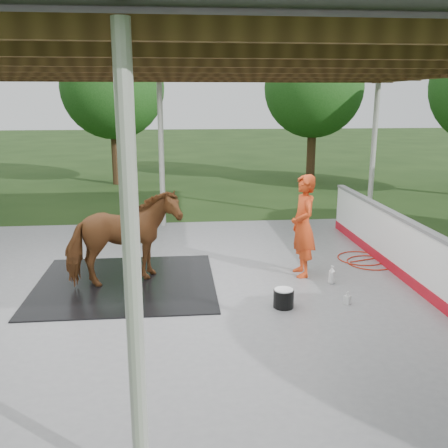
{
  "coord_description": "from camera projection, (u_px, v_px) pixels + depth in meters",
  "views": [
    {
      "loc": [
        0.35,
        -8.4,
        3.35
      ],
      "look_at": [
        1.21,
        0.36,
        1.14
      ],
      "focal_mm": 40.0,
      "sensor_mm": 36.0,
      "label": 1
    }
  ],
  "objects": [
    {
      "name": "ground",
      "position": [
        159.0,
        293.0,
        8.89
      ],
      "size": [
        100.0,
        100.0,
        0.0
      ],
      "primitive_type": "plane",
      "color": "#1E3814"
    },
    {
      "name": "concrete_slab",
      "position": [
        159.0,
        291.0,
        8.88
      ],
      "size": [
        12.0,
        10.0,
        0.05
      ],
      "primitive_type": "cube",
      "color": "slate",
      "rests_on": "ground"
    },
    {
      "name": "pavilion_structure",
      "position": [
        151.0,
        59.0,
        7.92
      ],
      "size": [
        12.6,
        10.6,
        4.05
      ],
      "color": "beige",
      "rests_on": "ground"
    },
    {
      "name": "dasher_board",
      "position": [
        409.0,
        253.0,
        9.18
      ],
      "size": [
        0.16,
        8.0,
        1.15
      ],
      "color": "#AF0E1C",
      "rests_on": "concrete_slab"
    },
    {
      "name": "tree_belt",
      "position": [
        170.0,
        74.0,
        8.86
      ],
      "size": [
        28.0,
        28.0,
        5.8
      ],
      "color": "#382314",
      "rests_on": "ground"
    },
    {
      "name": "rubber_mat",
      "position": [
        126.0,
        283.0,
        9.16
      ],
      "size": [
        3.24,
        3.03,
        0.02
      ],
      "primitive_type": "cube",
      "color": "black",
      "rests_on": "concrete_slab"
    },
    {
      "name": "horse",
      "position": [
        124.0,
        239.0,
        8.96
      ],
      "size": [
        2.19,
        1.58,
        1.69
      ],
      "primitive_type": "imported",
      "rotation": [
        0.0,
        0.0,
        1.95
      ],
      "color": "brown",
      "rests_on": "rubber_mat"
    },
    {
      "name": "handler",
      "position": [
        303.0,
        226.0,
        9.42
      ],
      "size": [
        0.5,
        0.73,
        1.95
      ],
      "primitive_type": "imported",
      "rotation": [
        0.0,
        0.0,
        -1.52
      ],
      "color": "red",
      "rests_on": "concrete_slab"
    },
    {
      "name": "wash_bucket",
      "position": [
        284.0,
        298.0,
        8.11
      ],
      "size": [
        0.33,
        0.33,
        0.31
      ],
      "color": "black",
      "rests_on": "concrete_slab"
    },
    {
      "name": "soap_bottle_a",
      "position": [
        332.0,
        275.0,
        9.16
      ],
      "size": [
        0.15,
        0.15,
        0.34
      ],
      "primitive_type": "imported",
      "rotation": [
        0.0,
        0.0,
        0.19
      ],
      "color": "silver",
      "rests_on": "concrete_slab"
    },
    {
      "name": "soap_bottle_b",
      "position": [
        347.0,
        298.0,
        8.25
      ],
      "size": [
        0.14,
        0.14,
        0.22
      ],
      "primitive_type": "imported",
      "rotation": [
        0.0,
        0.0,
        -0.79
      ],
      "color": "#338CD8",
      "rests_on": "concrete_slab"
    },
    {
      "name": "hose_coil",
      "position": [
        366.0,
        260.0,
        10.48
      ],
      "size": [
        1.47,
        1.27,
        0.02
      ],
      "color": "#B3210C",
      "rests_on": "concrete_slab"
    }
  ]
}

